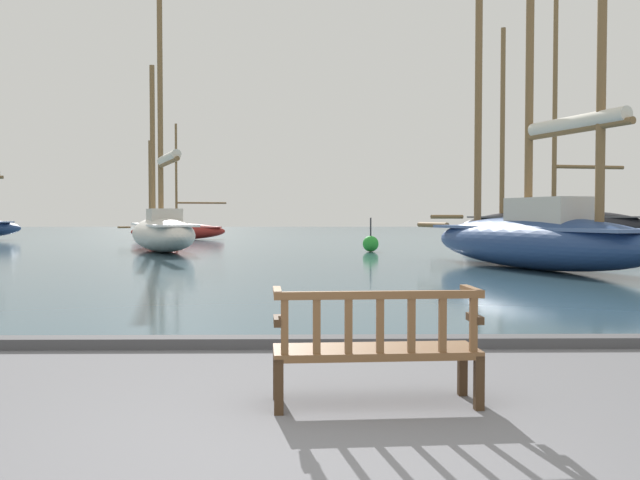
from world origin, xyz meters
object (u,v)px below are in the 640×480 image
object	(u,v)px
sailboat_nearest_port	(179,230)
sailboat_far_port	(162,228)
sailboat_centre_channel	(534,233)
channel_buoy	(371,244)
sailboat_outer_starboard	(557,222)
park_bench	(376,346)

from	to	relation	value
sailboat_nearest_port	sailboat_far_port	xyz separation A→B (m)	(1.85, -13.60, 0.33)
sailboat_centre_channel	channel_buoy	size ratio (longest dim) A/B	8.15
sailboat_centre_channel	sailboat_outer_starboard	distance (m)	20.54
sailboat_nearest_port	channel_buoy	bearing A→B (deg)	-54.37
channel_buoy	park_bench	bearing A→B (deg)	-94.81
sailboat_far_port	channel_buoy	world-z (taller)	sailboat_far_port
park_bench	channel_buoy	size ratio (longest dim) A/B	1.24
park_bench	sailboat_far_port	distance (m)	23.16
sailboat_centre_channel	sailboat_far_port	size ratio (longest dim) A/B	0.96
sailboat_nearest_port	sailboat_far_port	size ratio (longest dim) A/B	0.60
channel_buoy	sailboat_nearest_port	bearing A→B (deg)	125.63
sailboat_outer_starboard	channel_buoy	xyz separation A→B (m)	(-10.86, -10.28, -0.76)
park_bench	sailboat_nearest_port	bearing A→B (deg)	102.75
park_bench	sailboat_centre_channel	distance (m)	14.15
sailboat_nearest_port	sailboat_outer_starboard	xyz separation A→B (m)	(20.83, -3.63, 0.51)
sailboat_centre_channel	sailboat_outer_starboard	bearing A→B (deg)	69.11
sailboat_nearest_port	sailboat_centre_channel	world-z (taller)	sailboat_centre_channel
park_bench	sailboat_centre_channel	world-z (taller)	sailboat_centre_channel
sailboat_centre_channel	sailboat_far_port	xyz separation A→B (m)	(-11.66, 9.22, -0.06)
park_bench	sailboat_nearest_port	size ratio (longest dim) A/B	0.24
sailboat_outer_starboard	sailboat_nearest_port	bearing A→B (deg)	170.13
sailboat_outer_starboard	sailboat_far_port	world-z (taller)	sailboat_outer_starboard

